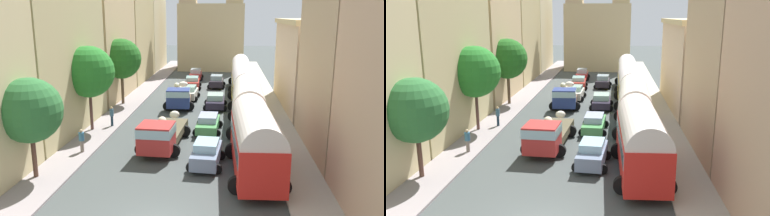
# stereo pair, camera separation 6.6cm
# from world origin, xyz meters

# --- Properties ---
(ground_plane) EXTENTS (154.00, 154.00, 0.00)m
(ground_plane) POSITION_xyz_m (0.00, 27.00, 0.00)
(ground_plane) COLOR #404645
(sidewalk_left) EXTENTS (2.50, 70.00, 0.14)m
(sidewalk_left) POSITION_xyz_m (-7.25, 27.00, 0.07)
(sidewalk_left) COLOR gray
(sidewalk_left) RESTS_ON ground
(sidewalk_right) EXTENTS (2.50, 70.00, 0.14)m
(sidewalk_right) POSITION_xyz_m (7.25, 27.00, 0.07)
(sidewalk_right) COLOR #AEA799
(sidewalk_right) RESTS_ON ground
(building_left_1) EXTENTS (4.92, 12.83, 12.15)m
(building_left_1) POSITION_xyz_m (-10.73, 13.74, 6.11)
(building_left_1) COLOR tan
(building_left_1) RESTS_ON ground
(building_left_2) EXTENTS (4.46, 11.56, 11.58)m
(building_left_2) POSITION_xyz_m (-10.73, 26.61, 5.79)
(building_left_2) COLOR tan
(building_left_2) RESTS_ON ground
(building_left_3) EXTENTS (5.31, 11.89, 11.76)m
(building_left_3) POSITION_xyz_m (-11.15, 38.80, 5.88)
(building_left_3) COLOR tan
(building_left_3) RESTS_ON ground
(building_left_4) EXTENTS (5.61, 11.68, 13.96)m
(building_left_4) POSITION_xyz_m (-11.31, 50.82, 6.98)
(building_left_4) COLOR #C8BA90
(building_left_4) RESTS_ON ground
(building_right_1) EXTENTS (5.93, 10.43, 13.40)m
(building_right_1) POSITION_xyz_m (11.19, 11.24, 6.73)
(building_right_1) COLOR tan
(building_right_1) RESTS_ON ground
(building_right_2) EXTENTS (5.32, 14.63, 8.75)m
(building_right_2) POSITION_xyz_m (10.92, 24.59, 4.40)
(building_right_2) COLOR beige
(building_right_2) RESTS_ON ground
(distant_church) EXTENTS (10.76, 7.74, 18.22)m
(distant_church) POSITION_xyz_m (-0.00, 51.55, 6.41)
(distant_church) COLOR tan
(distant_church) RESTS_ON ground
(parked_bus_0) EXTENTS (3.51, 8.54, 4.06)m
(parked_bus_0) POSITION_xyz_m (4.60, 6.50, 2.23)
(parked_bus_0) COLOR red
(parked_bus_0) RESTS_ON ground
(parked_bus_1) EXTENTS (3.45, 8.38, 4.06)m
(parked_bus_1) POSITION_xyz_m (4.60, 15.50, 2.23)
(parked_bus_1) COLOR silver
(parked_bus_1) RESTS_ON ground
(parked_bus_2) EXTENTS (3.34, 8.51, 3.99)m
(parked_bus_2) POSITION_xyz_m (4.60, 24.50, 2.20)
(parked_bus_2) COLOR yellow
(parked_bus_2) RESTS_ON ground
(parked_bus_3) EXTENTS (3.25, 9.89, 3.96)m
(parked_bus_3) POSITION_xyz_m (4.60, 33.50, 2.20)
(parked_bus_3) COLOR gold
(parked_bus_3) RESTS_ON ground
(cargo_truck_0) EXTENTS (3.32, 7.57, 2.27)m
(cargo_truck_0) POSITION_xyz_m (-1.53, 10.21, 1.20)
(cargo_truck_0) COLOR #AF2928
(cargo_truck_0) RESTS_ON ground
(cargo_truck_1) EXTENTS (3.30, 6.95, 2.34)m
(cargo_truck_1) POSITION_xyz_m (-1.88, 22.92, 1.19)
(cargo_truck_1) COLOR navy
(cargo_truck_1) RESTS_ON ground
(car_0) EXTENTS (2.20, 3.83, 1.54)m
(car_0) POSITION_xyz_m (-1.23, 26.77, 0.78)
(car_0) COLOR beige
(car_0) RESTS_ON ground
(car_1) EXTENTS (2.45, 4.13, 1.53)m
(car_1) POSITION_xyz_m (-1.53, 33.21, 0.78)
(car_1) COLOR #B53028
(car_1) RESTS_ON ground
(car_2) EXTENTS (2.22, 4.17, 1.54)m
(car_2) POSITION_xyz_m (-1.68, 40.31, 0.78)
(car_2) COLOR #B12B2B
(car_2) RESTS_ON ground
(car_3) EXTENTS (2.36, 3.86, 1.60)m
(car_3) POSITION_xyz_m (1.73, 7.64, 0.81)
(car_3) COLOR slate
(car_3) RESTS_ON ground
(car_4) EXTENTS (2.31, 4.31, 1.42)m
(car_4) POSITION_xyz_m (1.46, 14.81, 0.72)
(car_4) COLOR #4A954F
(car_4) RESTS_ON ground
(car_5) EXTENTS (2.37, 3.98, 1.46)m
(car_5) POSITION_xyz_m (1.74, 22.95, 0.74)
(car_5) COLOR #261F31
(car_5) RESTS_ON ground
(car_6) EXTENTS (2.31, 3.68, 1.62)m
(car_6) POSITION_xyz_m (1.51, 34.26, 0.80)
(car_6) COLOR #27202B
(car_6) RESTS_ON ground
(pedestrian_0) EXTENTS (0.32, 0.32, 1.79)m
(pedestrian_0) POSITION_xyz_m (-6.59, 15.31, 1.03)
(pedestrian_0) COLOR #172B3C
(pedestrian_0) RESTS_ON ground
(pedestrian_1) EXTENTS (0.52, 0.52, 1.72)m
(pedestrian_1) POSITION_xyz_m (-6.77, 8.98, 0.98)
(pedestrian_1) COLOR slate
(pedestrian_1) RESTS_ON ground
(roadside_tree_0) EXTENTS (3.64, 3.64, 5.87)m
(roadside_tree_0) POSITION_xyz_m (-7.90, 4.74, 4.04)
(roadside_tree_0) COLOR brown
(roadside_tree_0) RESTS_ON ground
(roadside_tree_1) EXTENTS (4.04, 4.04, 6.85)m
(roadside_tree_1) POSITION_xyz_m (-7.90, 14.16, 4.82)
(roadside_tree_1) COLOR brown
(roadside_tree_1) RESTS_ON ground
(roadside_tree_2) EXTENTS (4.08, 4.08, 6.84)m
(roadside_tree_2) POSITION_xyz_m (-7.90, 23.59, 4.79)
(roadside_tree_2) COLOR brown
(roadside_tree_2) RESTS_ON ground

